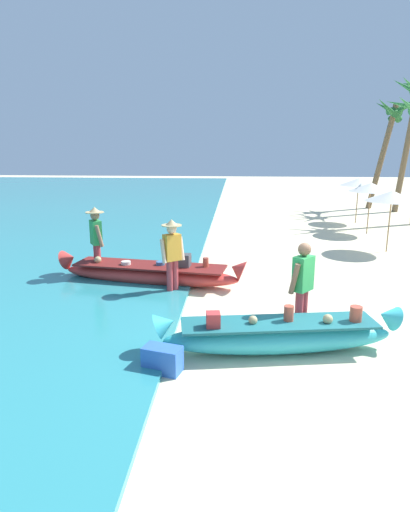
% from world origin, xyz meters
% --- Properties ---
extents(ground_plane, '(80.00, 80.00, 0.00)m').
position_xyz_m(ground_plane, '(0.00, 0.00, 0.00)').
color(ground_plane, beige).
extents(boat_cyan_foreground, '(4.04, 1.26, 0.79)m').
position_xyz_m(boat_cyan_foreground, '(-0.48, -0.53, 0.29)').
color(boat_cyan_foreground, '#33B2BC').
rests_on(boat_cyan_foreground, ground).
extents(boat_red_midground, '(4.69, 1.47, 0.79)m').
position_xyz_m(boat_red_midground, '(-3.24, 2.89, 0.27)').
color(boat_red_midground, red).
rests_on(boat_red_midground, ground).
extents(person_vendor_hatted, '(0.56, 0.49, 1.71)m').
position_xyz_m(person_vendor_hatted, '(-2.59, 2.18, 0.98)').
color(person_vendor_hatted, '#B2383D').
rests_on(person_vendor_hatted, ground).
extents(person_tourist_customer, '(0.51, 0.55, 1.70)m').
position_xyz_m(person_tourist_customer, '(-0.06, 0.04, 0.96)').
color(person_tourist_customer, '#B2383D').
rests_on(person_tourist_customer, ground).
extents(person_vendor_assistant, '(0.47, 0.57, 1.82)m').
position_xyz_m(person_vendor_assistant, '(-4.61, 3.18, 1.05)').
color(person_vendor_assistant, '#B2383D').
rests_on(person_vendor_assistant, ground).
extents(parasol_row_0, '(1.60, 1.60, 1.91)m').
position_xyz_m(parasol_row_0, '(3.53, 6.71, 1.75)').
color(parasol_row_0, '#8E6B47').
rests_on(parasol_row_0, ground).
extents(parasol_row_1, '(1.60, 1.60, 1.91)m').
position_xyz_m(parasol_row_1, '(3.73, 9.59, 1.75)').
color(parasol_row_1, '#8E6B47').
rests_on(parasol_row_1, ground).
extents(parasol_row_2, '(1.60, 1.60, 1.91)m').
position_xyz_m(parasol_row_2, '(3.92, 12.02, 1.75)').
color(parasol_row_2, '#8E6B47').
rests_on(parasol_row_2, ground).
extents(palm_tree_leaning_seaward, '(2.88, 2.64, 5.58)m').
position_xyz_m(palm_tree_leaning_seaward, '(6.56, 16.64, 4.37)').
color(palm_tree_leaning_seaward, brown).
rests_on(palm_tree_leaning_seaward, ground).
extents(cooler_box, '(0.62, 0.45, 0.39)m').
position_xyz_m(cooler_box, '(-2.24, -1.30, 0.20)').
color(cooler_box, blue).
rests_on(cooler_box, ground).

